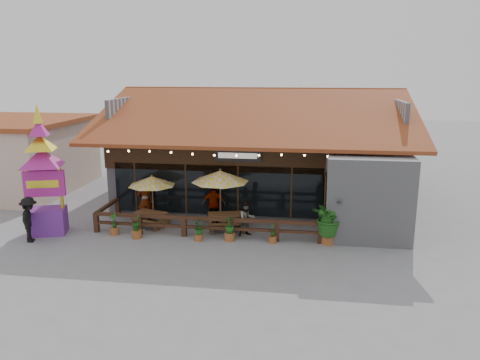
% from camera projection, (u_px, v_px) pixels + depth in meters
% --- Properties ---
extents(ground, '(100.00, 100.00, 0.00)m').
position_uv_depth(ground, '(243.00, 235.00, 20.40)').
color(ground, gray).
rests_on(ground, ground).
extents(restaurant_building, '(15.50, 14.73, 6.09)m').
position_uv_depth(restaurant_building, '(264.00, 158.00, 26.22)').
color(restaurant_building, '#9F9FA3').
rests_on(restaurant_building, ground).
extents(patio_railing, '(10.00, 2.60, 0.92)m').
position_uv_depth(patio_railing, '(191.00, 221.00, 20.32)').
color(patio_railing, '#422317').
rests_on(patio_railing, ground).
extents(neighbor_building, '(8.40, 8.40, 4.22)m').
position_uv_depth(neighbor_building, '(7.00, 154.00, 27.76)').
color(neighbor_building, beige).
rests_on(neighbor_building, ground).
extents(umbrella_left, '(2.66, 2.66, 2.35)m').
position_uv_depth(umbrella_left, '(152.00, 181.00, 21.48)').
color(umbrella_left, brown).
rests_on(umbrella_left, ground).
extents(umbrella_right, '(3.24, 3.24, 2.76)m').
position_uv_depth(umbrella_right, '(220.00, 177.00, 20.79)').
color(umbrella_right, brown).
rests_on(umbrella_right, ground).
extents(picnic_table_left, '(1.76, 1.63, 0.69)m').
position_uv_depth(picnic_table_left, '(151.00, 217.00, 21.45)').
color(picnic_table_left, brown).
rests_on(picnic_table_left, ground).
extents(picnic_table_right, '(1.86, 1.71, 0.76)m').
position_uv_depth(picnic_table_right, '(226.00, 219.00, 21.00)').
color(picnic_table_right, brown).
rests_on(picnic_table_right, ground).
extents(thai_sign_tower, '(2.85, 2.85, 6.13)m').
position_uv_depth(thai_sign_tower, '(42.00, 161.00, 19.91)').
color(thai_sign_tower, '#702999').
rests_on(thai_sign_tower, ground).
extents(tropical_plant, '(1.87, 1.88, 1.97)m').
position_uv_depth(tropical_plant, '(329.00, 218.00, 19.13)').
color(tropical_plant, brown).
rests_on(tropical_plant, ground).
extents(diner_a, '(0.83, 0.68, 1.96)m').
position_uv_depth(diner_a, '(145.00, 201.00, 22.21)').
color(diner_a, '#3A2612').
rests_on(diner_a, ground).
extents(diner_b, '(0.92, 0.86, 1.51)m').
position_uv_depth(diner_b, '(247.00, 219.00, 20.20)').
color(diner_b, '#3A2612').
rests_on(diner_b, ground).
extents(diner_c, '(1.11, 0.48, 1.87)m').
position_uv_depth(diner_c, '(214.00, 204.00, 21.79)').
color(diner_c, '#3A2612').
rests_on(diner_c, ground).
extents(pedestrian, '(1.06, 1.40, 1.93)m').
position_uv_depth(pedestrian, '(30.00, 220.00, 19.45)').
color(pedestrian, black).
rests_on(pedestrian, ground).
extents(planter_a, '(0.39, 0.39, 0.96)m').
position_uv_depth(planter_a, '(114.00, 226.00, 20.39)').
color(planter_a, brown).
rests_on(planter_a, ground).
extents(planter_b, '(0.43, 0.45, 1.05)m').
position_uv_depth(planter_b, '(136.00, 227.00, 19.97)').
color(planter_b, brown).
rests_on(planter_b, ground).
extents(planter_c, '(0.68, 0.66, 0.86)m').
position_uv_depth(planter_c, '(198.00, 230.00, 19.65)').
color(planter_c, brown).
rests_on(planter_c, ground).
extents(planter_d, '(0.56, 0.56, 1.06)m').
position_uv_depth(planter_d, '(230.00, 229.00, 19.64)').
color(planter_d, brown).
rests_on(planter_d, ground).
extents(planter_e, '(0.35, 0.35, 0.86)m').
position_uv_depth(planter_e, '(272.00, 235.00, 19.43)').
color(planter_e, brown).
rests_on(planter_e, ground).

